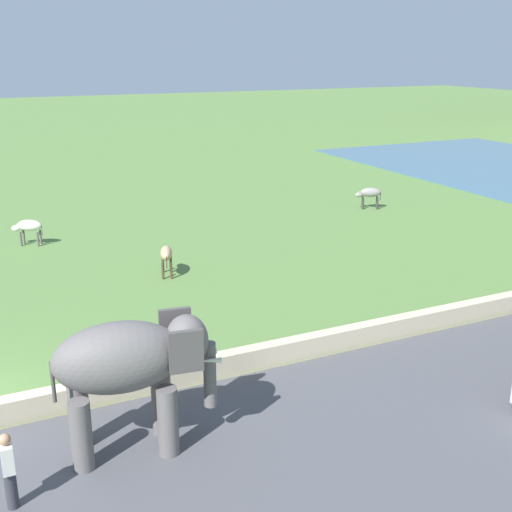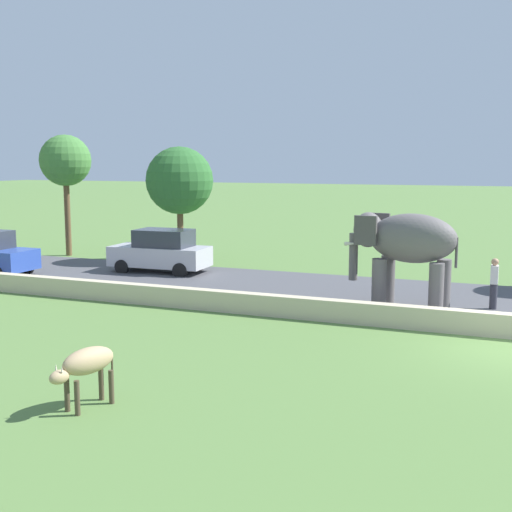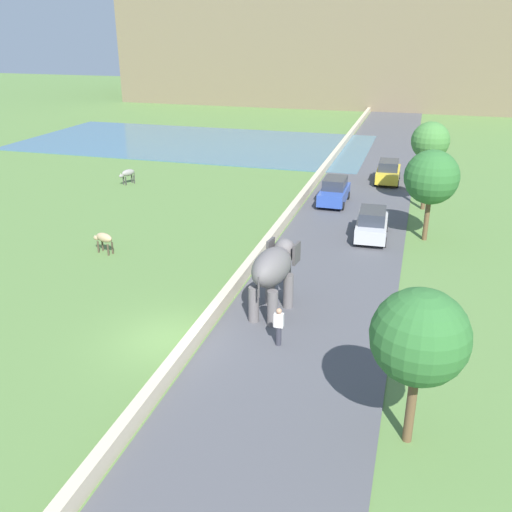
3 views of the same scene
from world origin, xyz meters
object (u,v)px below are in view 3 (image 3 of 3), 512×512
at_px(elephant, 274,269).
at_px(car_silver, 372,224).
at_px(car_yellow, 388,172).
at_px(cow_grey, 128,174).
at_px(car_blue, 334,191).
at_px(cow_tan, 104,238).
at_px(person_beside_elephant, 279,326).

relative_size(elephant, car_silver, 0.87).
xyz_separation_m(elephant, car_yellow, (3.12, 23.25, -1.14)).
bearing_deg(cow_grey, car_yellow, 17.29).
bearing_deg(car_silver, car_blue, 116.91).
distance_m(car_silver, cow_tan, 15.00).
height_order(car_silver, cow_grey, car_silver).
height_order(person_beside_elephant, cow_grey, person_beside_elephant).
bearing_deg(cow_tan, cow_grey, 113.27).
bearing_deg(elephant, person_beside_elephant, -71.11).
relative_size(person_beside_elephant, cow_grey, 1.18).
height_order(person_beside_elephant, cow_tan, person_beside_elephant).
height_order(car_yellow, car_silver, same).
height_order(car_yellow, cow_tan, car_yellow).
relative_size(person_beside_elephant, car_blue, 0.41).
relative_size(car_blue, cow_grey, 2.89).
distance_m(elephant, car_blue, 16.59).
xyz_separation_m(person_beside_elephant, car_yellow, (2.24, 25.83, 0.03)).
bearing_deg(cow_grey, car_silver, -19.68).
bearing_deg(car_silver, car_yellow, 90.01).
xyz_separation_m(car_blue, car_silver, (3.15, -6.21, 0.00)).
distance_m(car_yellow, cow_tan, 23.54).
relative_size(elephant, car_yellow, 0.88).
distance_m(cow_tan, cow_grey, 14.36).
xyz_separation_m(car_yellow, cow_grey, (-19.30, -6.01, -0.06)).
bearing_deg(elephant, car_blue, 90.11).
distance_m(car_blue, cow_tan, 16.31).
xyz_separation_m(person_beside_elephant, cow_tan, (-11.38, 6.63, -0.04)).
bearing_deg(person_beside_elephant, car_blue, 92.73).
xyz_separation_m(elephant, person_beside_elephant, (0.88, -2.58, -1.16)).
bearing_deg(cow_tan, car_blue, 50.05).
bearing_deg(car_blue, cow_grey, 177.55).
bearing_deg(person_beside_elephant, car_yellow, 85.05).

